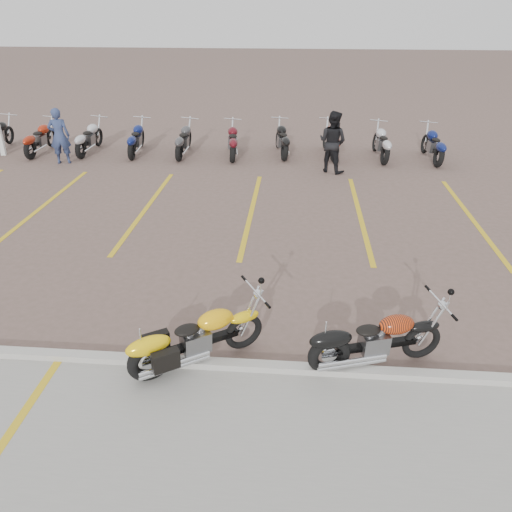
{
  "coord_description": "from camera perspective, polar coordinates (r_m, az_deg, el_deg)",
  "views": [
    {
      "loc": [
        1.09,
        -7.62,
        4.77
      ],
      "look_at": [
        0.44,
        0.12,
        0.75
      ],
      "focal_mm": 35.0,
      "sensor_mm": 36.0,
      "label": 1
    }
  ],
  "objects": [
    {
      "name": "ground",
      "position": [
        9.05,
        -2.85,
        -4.48
      ],
      "size": [
        100.0,
        100.0,
        0.0
      ],
      "primitive_type": "plane",
      "color": "#6F564F",
      "rests_on": "ground"
    },
    {
      "name": "curb",
      "position": [
        7.41,
        -4.87,
        -12.22
      ],
      "size": [
        60.0,
        0.18,
        0.12
      ],
      "primitive_type": "cube",
      "color": "#ADAAA3",
      "rests_on": "ground"
    },
    {
      "name": "parking_stripes",
      "position": [
        12.6,
        -0.53,
        5.14
      ],
      "size": [
        38.0,
        5.5,
        0.01
      ],
      "primitive_type": null,
      "color": "gold",
      "rests_on": "ground"
    },
    {
      "name": "yellow_cruiser",
      "position": [
        7.28,
        -7.09,
        -9.53
      ],
      "size": [
        1.82,
        1.24,
        0.86
      ],
      "rotation": [
        0.08,
        0.0,
        0.58
      ],
      "color": "black",
      "rests_on": "ground"
    },
    {
      "name": "flame_cruiser",
      "position": [
        7.4,
        13.18,
        -9.56
      ],
      "size": [
        1.98,
        0.72,
        0.84
      ],
      "rotation": [
        0.05,
        0.0,
        0.3
      ],
      "color": "black",
      "rests_on": "ground"
    },
    {
      "name": "person_a",
      "position": [
        17.46,
        -21.56,
        12.64
      ],
      "size": [
        0.73,
        0.57,
        1.76
      ],
      "primitive_type": "imported",
      "rotation": [
        0.0,
        0.0,
        3.39
      ],
      "color": "navy",
      "rests_on": "ground"
    },
    {
      "name": "person_b",
      "position": [
        15.6,
        8.74,
        12.77
      ],
      "size": [
        1.13,
        1.07,
        1.84
      ],
      "primitive_type": "imported",
      "rotation": [
        0.0,
        0.0,
        2.58
      ],
      "color": "black",
      "rests_on": "ground"
    },
    {
      "name": "bollard",
      "position": [
        19.34,
        -27.16,
        11.67
      ],
      "size": [
        0.17,
        0.17,
        1.0
      ],
      "primitive_type": "cube",
      "rotation": [
        0.0,
        0.0,
        0.18
      ],
      "color": "white",
      "rests_on": "ground"
    },
    {
      "name": "bg_bike_row",
      "position": [
        17.42,
        -5.57,
        13.22
      ],
      "size": [
        15.66,
        2.05,
        1.1
      ],
      "color": "black",
      "rests_on": "ground"
    }
  ]
}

